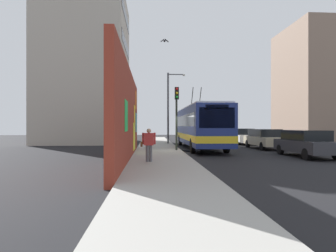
# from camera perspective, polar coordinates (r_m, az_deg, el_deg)

# --- Properties ---
(ground_plane) EXTENTS (80.00, 80.00, 0.00)m
(ground_plane) POSITION_cam_1_polar(r_m,az_deg,el_deg) (19.35, 2.88, -5.42)
(ground_plane) COLOR black
(sidewalk_slab) EXTENTS (48.00, 3.20, 0.15)m
(sidewalk_slab) POSITION_cam_1_polar(r_m,az_deg,el_deg) (19.23, -1.88, -5.23)
(sidewalk_slab) COLOR #9E9B93
(sidewalk_slab) RESTS_ON ground_plane
(graffiti_wall) EXTENTS (14.03, 0.32, 4.74)m
(graffiti_wall) POSITION_cam_1_polar(r_m,az_deg,el_deg) (15.24, -8.02, 2.03)
(graffiti_wall) COLOR maroon
(graffiti_wall) RESTS_ON ground_plane
(building_far_left) EXTENTS (10.41, 8.61, 16.08)m
(building_far_left) POSITION_cam_1_polar(r_m,az_deg,el_deg) (33.17, -16.05, 10.79)
(building_far_left) COLOR #B2A899
(building_far_left) RESTS_ON ground_plane
(building_far_right) EXTENTS (8.75, 6.84, 13.22)m
(building_far_right) POSITION_cam_1_polar(r_m,az_deg,el_deg) (37.35, 27.58, 7.36)
(building_far_right) COLOR gray
(building_far_right) RESTS_ON ground_plane
(city_bus) EXTENTS (12.01, 2.58, 5.12)m
(city_bus) POSITION_cam_1_polar(r_m,az_deg,el_deg) (22.95, 6.37, 0.07)
(city_bus) COLOR navy
(city_bus) RESTS_ON ground_plane
(parked_car_dark_gray) EXTENTS (4.61, 1.90, 1.58)m
(parked_car_dark_gray) POSITION_cam_1_polar(r_m,az_deg,el_deg) (18.61, 25.99, -3.05)
(parked_car_dark_gray) COLOR #38383D
(parked_car_dark_gray) RESTS_ON ground_plane
(parked_car_champagne) EXTENTS (4.82, 1.90, 1.58)m
(parked_car_champagne) POSITION_cam_1_polar(r_m,az_deg,el_deg) (24.01, 18.88, -2.37)
(parked_car_champagne) COLOR #C6B793
(parked_car_champagne) RESTS_ON ground_plane
(parked_car_white) EXTENTS (4.44, 1.91, 1.58)m
(parked_car_white) POSITION_cam_1_polar(r_m,az_deg,el_deg) (29.27, 14.67, -1.95)
(parked_car_white) COLOR white
(parked_car_white) RESTS_ON ground_plane
(pedestrian_near_wall) EXTENTS (0.22, 0.71, 1.56)m
(pedestrian_near_wall) POSITION_cam_1_polar(r_m,az_deg,el_deg) (13.35, -3.92, -3.33)
(pedestrian_near_wall) COLOR #595960
(pedestrian_near_wall) RESTS_ON sidewalk_slab
(traffic_light) EXTENTS (0.49, 0.28, 4.38)m
(traffic_light) POSITION_cam_1_polar(r_m,az_deg,el_deg) (19.59, 1.75, 3.68)
(traffic_light) COLOR #2D382D
(traffic_light) RESTS_ON sidewalk_slab
(street_lamp) EXTENTS (0.44, 1.77, 6.82)m
(street_lamp) POSITION_cam_1_polar(r_m,az_deg,el_deg) (27.42, 0.41, 4.66)
(street_lamp) COLOR #4C4C51
(street_lamp) RESTS_ON sidewalk_slab
(flying_pigeons) EXTENTS (0.32, 0.52, 0.18)m
(flying_pigeons) POSITION_cam_1_polar(r_m,az_deg,el_deg) (19.26, -0.71, 16.76)
(flying_pigeons) COLOR #47474C
(curbside_puddle) EXTENTS (1.93, 1.93, 0.00)m
(curbside_puddle) POSITION_cam_1_polar(r_m,az_deg,el_deg) (21.10, 3.98, -4.97)
(curbside_puddle) COLOR black
(curbside_puddle) RESTS_ON ground_plane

